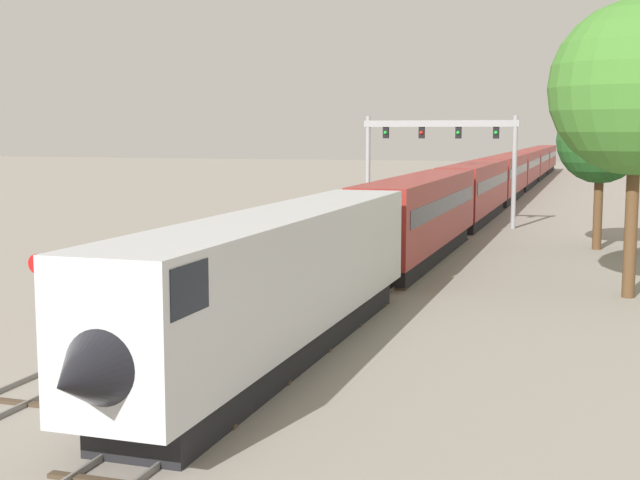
% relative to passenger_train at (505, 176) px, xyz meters
% --- Properties ---
extents(ground_plane, '(400.00, 400.00, 0.00)m').
position_rel_passenger_train_xyz_m(ground_plane, '(-2.00, -74.23, -2.61)').
color(ground_plane, gray).
extents(track_main, '(2.60, 200.00, 0.16)m').
position_rel_passenger_train_xyz_m(track_main, '(0.00, -14.23, -2.55)').
color(track_main, slate).
rests_on(track_main, ground).
extents(track_near, '(2.60, 160.00, 0.16)m').
position_rel_passenger_train_xyz_m(track_near, '(-5.50, -34.23, -2.55)').
color(track_near, slate).
rests_on(track_near, ground).
extents(passenger_train, '(3.04, 160.66, 4.80)m').
position_rel_passenger_train_xyz_m(passenger_train, '(0.00, 0.00, 0.00)').
color(passenger_train, silver).
rests_on(passenger_train, ground).
extents(signal_gantry, '(12.10, 0.49, 8.59)m').
position_rel_passenger_train_xyz_m(signal_gantry, '(-2.25, -27.95, 3.65)').
color(signal_gantry, '#999BA0').
rests_on(signal_gantry, ground).
extents(stop_sign, '(0.76, 0.08, 2.88)m').
position_rel_passenger_train_xyz_m(stop_sign, '(-10.00, -68.46, -0.74)').
color(stop_sign, gray).
rests_on(stop_sign, ground).
extents(trackside_tree_left, '(5.37, 5.37, 9.53)m').
position_rel_passenger_train_xyz_m(trackside_tree_left, '(9.68, -38.49, 4.19)').
color(trackside_tree_left, brown).
rests_on(trackside_tree_left, ground).
extents(trackside_tree_mid, '(7.61, 7.61, 13.06)m').
position_rel_passenger_train_xyz_m(trackside_tree_mid, '(11.11, -54.87, 6.61)').
color(trackside_tree_mid, brown).
rests_on(trackside_tree_mid, ground).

